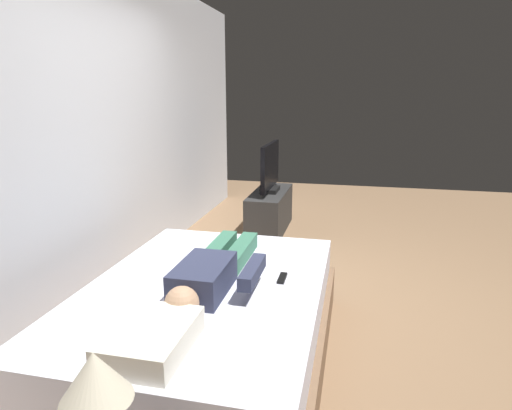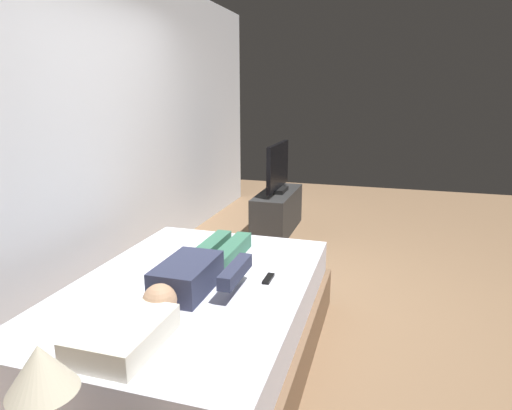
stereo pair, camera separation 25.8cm
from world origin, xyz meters
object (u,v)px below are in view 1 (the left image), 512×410
object	(u,v)px
pillow	(151,339)
tv_stand	(270,211)
remote	(282,278)
person	(213,271)
lamp	(95,379)
bed	(206,325)
tv	(270,169)

from	to	relation	value
pillow	tv_stand	size ratio (longest dim) A/B	0.44
remote	person	bearing A→B (deg)	110.47
remote	lamp	distance (m)	1.59
bed	pillow	distance (m)	0.80
tv_stand	lamp	xyz separation A→B (m)	(-4.16, -0.28, 0.60)
bed	tv	size ratio (longest dim) A/B	2.38
bed	tv	distance (m)	2.86
person	remote	xyz separation A→B (m)	(0.15, -0.40, -0.07)
remote	tv	world-z (taller)	tv
remote	tv_stand	world-z (taller)	remote
person	lamp	size ratio (longest dim) A/B	3.00
person	remote	bearing A→B (deg)	-69.53
bed	remote	size ratio (longest dim) A/B	13.94
tv_stand	tv	distance (m)	0.53
lamp	tv	bearing A→B (deg)	3.85
pillow	bed	bearing A→B (deg)	0.00
person	bed	bearing A→B (deg)	123.76
tv_stand	tv	xyz separation A→B (m)	(-0.00, -0.00, 0.53)
person	tv	size ratio (longest dim) A/B	1.43
remote	bed	bearing A→B (deg)	111.89
pillow	remote	size ratio (longest dim) A/B	3.20
remote	tv	xyz separation A→B (m)	(2.63, 0.59, 0.24)
bed	tv_stand	xyz separation A→B (m)	(2.81, 0.15, -0.01)
pillow	tv_stand	distance (m)	3.56
tv_stand	lamp	size ratio (longest dim) A/B	2.62
tv_stand	bed	bearing A→B (deg)	-177.04
pillow	tv_stand	world-z (taller)	pillow
pillow	person	bearing A→B (deg)	-3.28
bed	remote	bearing A→B (deg)	-68.11
bed	tv_stand	size ratio (longest dim) A/B	1.90
remote	tv_stand	xyz separation A→B (m)	(2.63, 0.59, -0.30)
lamp	tv_stand	bearing A→B (deg)	3.85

